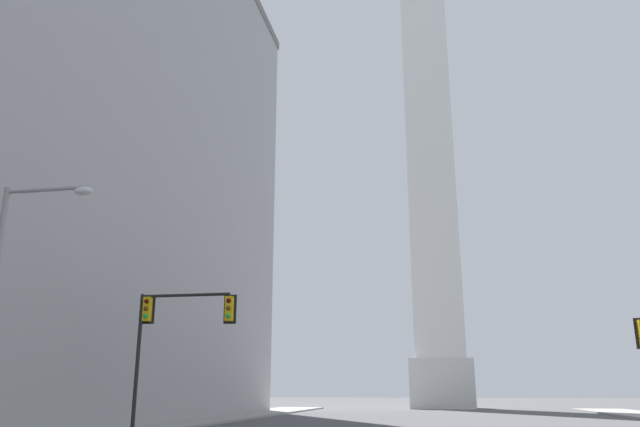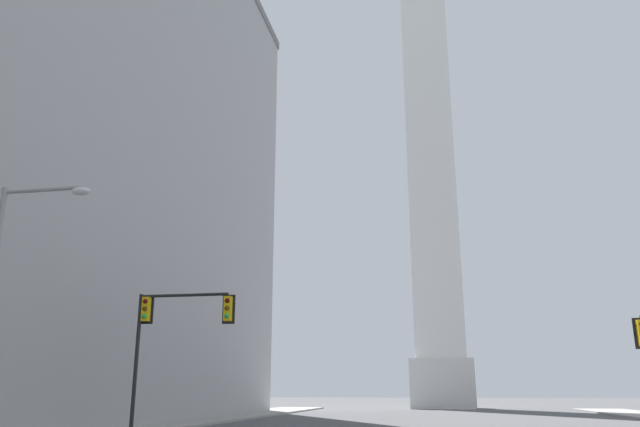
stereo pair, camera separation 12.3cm
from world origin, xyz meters
The scene contains 3 objects.
obelisk centered at (0.00, 76.24, 37.93)m, with size 7.24×7.24×78.64m.
traffic_light_mid_left centered at (-12.09, 26.71, 4.78)m, with size 4.73×0.52×6.29m.
street_lamp centered at (-13.15, 16.79, 5.11)m, with size 3.14×0.36×8.31m.
Camera 2 is at (0.03, -0.25, 1.94)m, focal length 35.00 mm.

